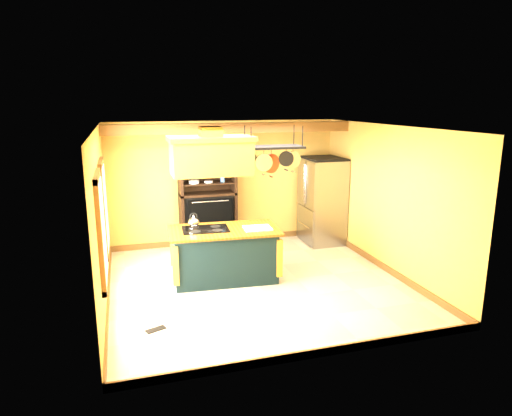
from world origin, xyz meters
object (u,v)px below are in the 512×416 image
hutch (208,210)px  refrigerator (322,202)px  range_hood (211,154)px  kitchen_island (224,254)px  pot_rack (273,153)px

hutch → refrigerator: bearing=-8.4°
range_hood → refrigerator: size_ratio=0.75×
kitchen_island → range_hood: (-0.20, -0.00, 1.77)m
hutch → kitchen_island: bearing=-91.9°
hutch → pot_rack: bearing=-65.9°
kitchen_island → range_hood: range_hood is taller
range_hood → pot_rack: 1.10m
kitchen_island → range_hood: bearing=-175.7°
pot_rack → refrigerator: 2.61m
pot_rack → range_hood: bearing=-179.4°
pot_rack → refrigerator: size_ratio=0.59×
kitchen_island → pot_rack: pot_rack is taller
hutch → range_hood: bearing=-97.8°
kitchen_island → pot_rack: (0.91, 0.01, 1.76)m
kitchen_island → refrigerator: 3.02m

